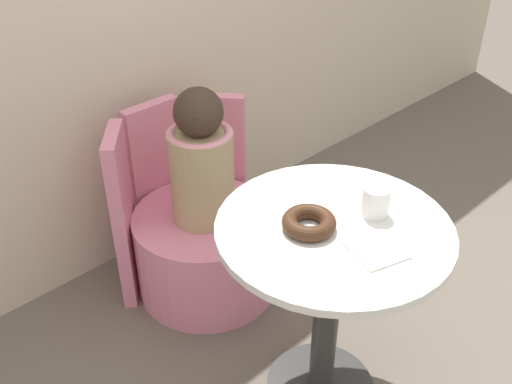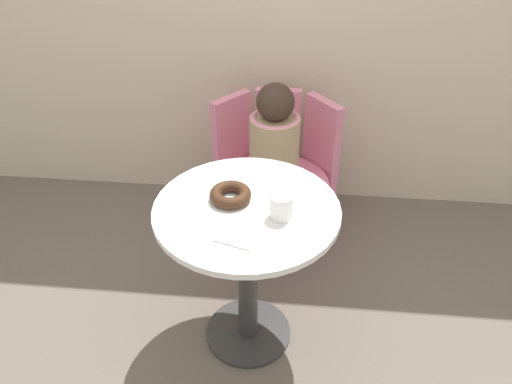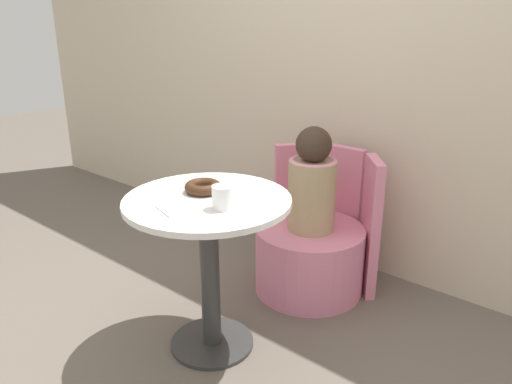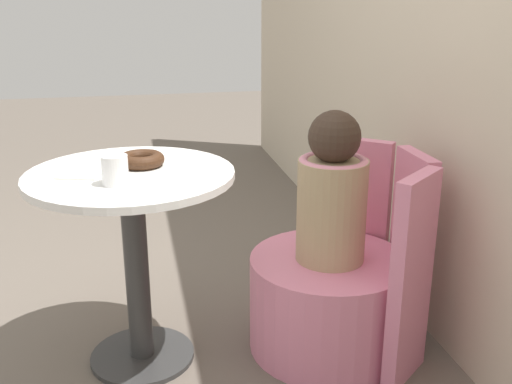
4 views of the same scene
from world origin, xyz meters
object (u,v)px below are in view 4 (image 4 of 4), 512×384
object	(u,v)px
donut	(141,160)
cup	(115,170)
tub_chair	(327,303)
child_figure	(332,193)
round_table	(135,225)

from	to	relation	value
donut	cup	xyz separation A→B (m)	(0.19, -0.08, 0.02)
tub_chair	child_figure	size ratio (longest dim) A/B	1.07
tub_chair	donut	xyz separation A→B (m)	(-0.12, -0.64, 0.55)
child_figure	cup	size ratio (longest dim) A/B	5.86
round_table	child_figure	world-z (taller)	child_figure
child_figure	donut	bearing A→B (deg)	-100.89
round_table	tub_chair	world-z (taller)	round_table
cup	child_figure	bearing A→B (deg)	95.44
tub_chair	cup	bearing A→B (deg)	-84.56
round_table	cup	size ratio (longest dim) A/B	7.71
tub_chair	donut	size ratio (longest dim) A/B	3.70
tub_chair	cup	xyz separation A→B (m)	(0.07, -0.72, 0.57)
round_table	donut	xyz separation A→B (m)	(-0.06, 0.04, 0.21)
tub_chair	child_figure	bearing A→B (deg)	90.00
donut	tub_chair	bearing A→B (deg)	79.11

